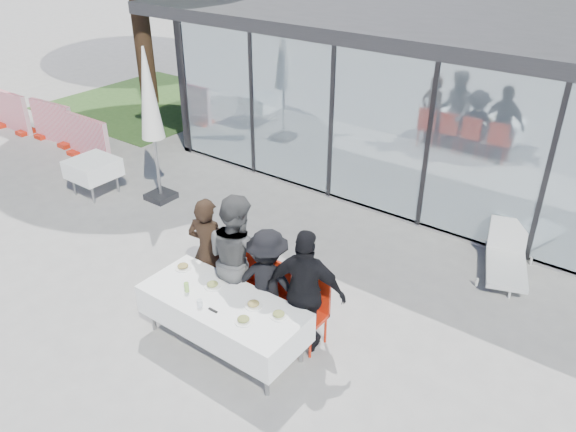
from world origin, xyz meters
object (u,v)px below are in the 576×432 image
object	(u,v)px
diner_b	(237,258)
plate_d	(279,315)
diner_chair_a	(216,265)
market_umbrella	(150,104)
plate_extra	(243,320)
diner_a	(208,251)
diner_c	(268,282)
folded_eyeglasses	(213,310)
juice_bottle	(187,287)
diner_d	(306,292)
spare_table_left	(93,168)
diner_chair_c	(274,292)
lounger	(507,256)
diner_chair_d	(311,309)
diner_chair_b	(244,278)
dining_table	(223,313)
plate_b	(213,285)
plate_c	(253,304)
plate_a	(183,267)

from	to	relation	value
diner_b	plate_d	size ratio (longest dim) A/B	8.28
diner_chair_a	market_umbrella	distance (m)	3.77
plate_extra	market_umbrella	world-z (taller)	market_umbrella
diner_a	diner_c	size ratio (longest dim) A/B	1.09
diner_a	market_umbrella	distance (m)	3.72
diner_a	folded_eyeglasses	world-z (taller)	diner_a
juice_bottle	market_umbrella	xyz separation A→B (m)	(-3.42, 2.55, 1.14)
diner_d	market_umbrella	xyz separation A→B (m)	(-4.77, 1.78, 1.08)
juice_bottle	spare_table_left	bearing A→B (deg)	157.41
diner_b	diner_c	xyz separation A→B (m)	(0.53, 0.00, -0.18)
diner_d	plate_d	world-z (taller)	diner_d
diner_a	diner_chair_c	world-z (taller)	diner_a
juice_bottle	folded_eyeglasses	bearing A→B (deg)	-9.31
lounger	diner_chair_d	bearing A→B (deg)	-115.61
diner_chair_b	plate_extra	bearing A→B (deg)	-49.49
dining_table	folded_eyeglasses	xyz separation A→B (m)	(0.06, -0.23, 0.22)
diner_c	plate_b	xyz separation A→B (m)	(-0.55, -0.49, 0.00)
diner_chair_a	diner_chair_b	world-z (taller)	same
spare_table_left	plate_c	bearing A→B (deg)	-16.58
diner_c	plate_c	world-z (taller)	diner_c
diner_b	diner_chair_c	distance (m)	0.69
plate_extra	diner_chair_d	bearing A→B (deg)	67.97
plate_c	spare_table_left	world-z (taller)	plate_c
plate_c	plate_a	bearing A→B (deg)	177.30
plate_b	plate_extra	world-z (taller)	same
plate_d	dining_table	bearing A→B (deg)	-167.77
diner_b	diner_chair_b	bearing A→B (deg)	-77.05
plate_b	market_umbrella	xyz separation A→B (m)	(-3.61, 2.27, 1.18)
plate_extra	diner_chair_b	bearing A→B (deg)	130.51
folded_eyeglasses	spare_table_left	size ratio (longest dim) A/B	0.16
diner_chair_b	plate_c	distance (m)	0.95
plate_c	lounger	distance (m)	4.39
diner_chair_d	folded_eyeglasses	world-z (taller)	diner_chair_d
diner_chair_b	lounger	size ratio (longest dim) A/B	0.67
diner_c	diner_a	bearing A→B (deg)	-16.51
diner_chair_b	spare_table_left	xyz separation A→B (m)	(-4.85, 1.04, 0.02)
diner_chair_a	plate_b	size ratio (longest dim) A/B	4.24
diner_a	plate_a	xyz separation A→B (m)	(-0.09, -0.42, -0.07)
diner_c	spare_table_left	bearing A→B (deg)	-28.70
dining_table	plate_d	bearing A→B (deg)	12.23
diner_d	juice_bottle	distance (m)	1.56
diner_c	diner_chair_a	bearing A→B (deg)	-23.05
diner_b	market_umbrella	bearing A→B (deg)	-13.19
diner_chair_a	lounger	distance (m)	4.61
diner_d	plate_extra	bearing A→B (deg)	47.21
diner_c	diner_d	xyz separation A→B (m)	(0.61, 0.00, 0.11)
diner_a	diner_c	bearing A→B (deg)	166.07
diner_d	juice_bottle	size ratio (longest dim) A/B	13.04
diner_b	market_umbrella	world-z (taller)	market_umbrella
diner_chair_a	diner_chair_c	bearing A→B (deg)	0.00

